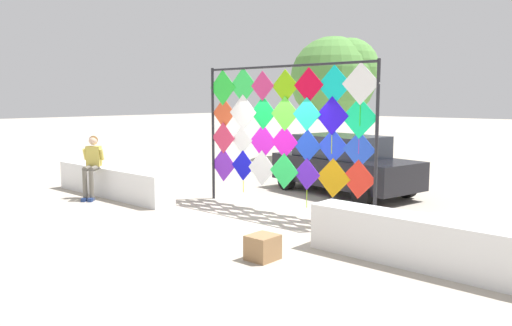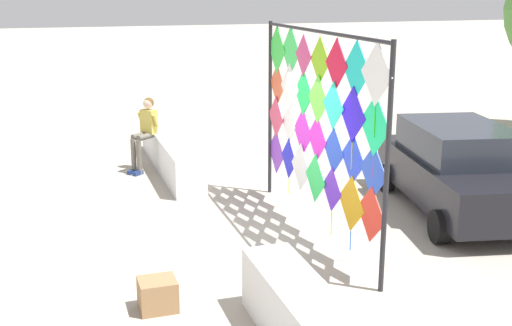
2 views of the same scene
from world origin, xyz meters
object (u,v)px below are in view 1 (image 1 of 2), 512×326
kite_display_rack (284,125)px  seated_vendor (92,162)px  parked_car (343,164)px  tree_far_right (338,75)px  cardboard_box_large (263,247)px

kite_display_rack → seated_vendor: bearing=-155.5°
seated_vendor → parked_car: size_ratio=0.37×
seated_vendor → parked_car: 6.63m
kite_display_rack → tree_far_right: 10.63m
seated_vendor → cardboard_box_large: seated_vendor is taller
seated_vendor → cardboard_box_large: bearing=-7.2°
seated_vendor → cardboard_box_large: (6.53, -0.83, -0.76)m
kite_display_rack → parked_car: kite_display_rack is taller
kite_display_rack → tree_far_right: (-4.64, 9.43, 1.57)m
seated_vendor → cardboard_box_large: size_ratio=3.45×
seated_vendor → kite_display_rack: bearing=24.5°
kite_display_rack → tree_far_right: size_ratio=0.92×
kite_display_rack → cardboard_box_large: bearing=-56.7°
kite_display_rack → seated_vendor: 5.16m
seated_vendor → tree_far_right: tree_far_right is taller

